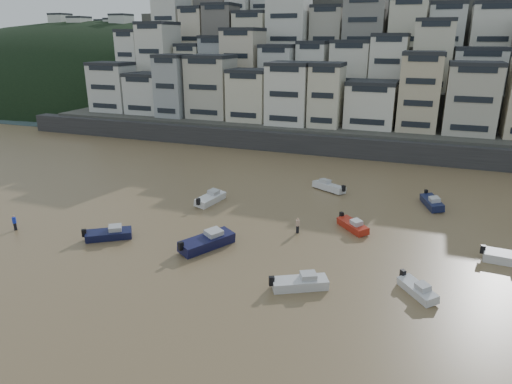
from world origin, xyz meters
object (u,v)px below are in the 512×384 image
at_px(boat_b, 418,288).
at_px(boat_e, 353,224).
at_px(boat_h, 329,185).
at_px(boat_f, 210,197).
at_px(person_blue, 15,223).
at_px(person_pink, 298,225).
at_px(boat_a, 300,281).
at_px(boat_i, 432,201).
at_px(boat_c, 207,240).
at_px(boat_j, 109,233).

xyz_separation_m(boat_b, boat_e, (-7.14, 11.52, 0.05)).
bearing_deg(boat_h, boat_f, 66.42).
bearing_deg(person_blue, person_pink, 19.29).
height_order(boat_a, person_blue, person_blue).
relative_size(boat_a, boat_e, 1.09).
distance_m(boat_f, boat_i, 27.61).
bearing_deg(boat_f, boat_a, -125.98).
bearing_deg(boat_a, boat_f, 106.55).
relative_size(boat_b, boat_f, 0.80).
xyz_separation_m(boat_a, person_blue, (-32.30, 0.84, 0.18)).
xyz_separation_m(boat_c, person_pink, (7.45, 6.75, -0.00)).
bearing_deg(boat_h, boat_j, 81.14).
bearing_deg(boat_j, boat_h, 18.71).
relative_size(boat_c, person_blue, 3.68).
height_order(boat_i, boat_j, boat_i).
relative_size(boat_a, boat_f, 0.95).
relative_size(boat_a, boat_b, 1.18).
bearing_deg(boat_a, boat_j, 144.71).
relative_size(boat_b, person_blue, 2.48).
relative_size(boat_i, boat_j, 1.05).
distance_m(boat_b, boat_e, 13.55).
height_order(boat_a, boat_c, boat_c).
bearing_deg(boat_e, boat_b, -11.92).
distance_m(boat_i, person_blue, 48.59).
height_order(boat_i, person_pink, person_pink).
relative_size(boat_b, boat_c, 0.67).
bearing_deg(boat_a, boat_e, 52.94).
xyz_separation_m(boat_a, boat_b, (9.23, 2.45, -0.11)).
bearing_deg(boat_a, boat_b, -13.71).
distance_m(boat_b, boat_c, 20.06).
bearing_deg(boat_c, person_blue, 126.26).
height_order(boat_e, boat_h, boat_h).
height_order(boat_b, boat_h, boat_h).
xyz_separation_m(boat_f, person_blue, (-16.11, -15.28, 0.14)).
relative_size(boat_b, boat_j, 0.85).
xyz_separation_m(boat_e, boat_f, (-18.27, 2.15, 0.10)).
relative_size(boat_i, person_pink, 3.05).
xyz_separation_m(boat_b, person_pink, (-12.53, 8.54, 0.28)).
xyz_separation_m(boat_i, person_blue, (-42.39, -23.75, 0.15)).
bearing_deg(boat_i, person_pink, -62.83).
bearing_deg(boat_j, boat_i, 1.09).
relative_size(boat_b, boat_h, 0.82).
bearing_deg(boat_a, boat_i, 39.12).
distance_m(boat_j, person_blue, 11.18).
relative_size(boat_c, boat_h, 1.22).
distance_m(boat_a, person_blue, 32.31).
bearing_deg(person_blue, boat_f, 43.47).
bearing_deg(boat_h, boat_c, 99.40).
relative_size(boat_h, boat_j, 1.04).
height_order(boat_e, person_blue, person_blue).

